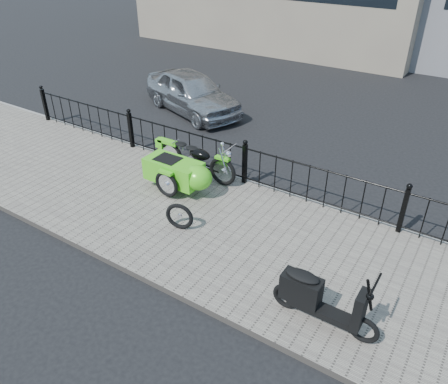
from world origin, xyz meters
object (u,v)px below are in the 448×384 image
Objects in this scene: spare_tire at (179,216)px; scooter at (318,299)px; motorcycle_sidecar at (184,170)px; sedan_car at (192,92)px.

scooter is at bearing -13.25° from spare_tire.
scooter reaches higher than spare_tire.
motorcycle_sidecar is 3.98× the size of spare_tire.
scooter is at bearing -26.72° from motorcycle_sidecar.
scooter reaches higher than motorcycle_sidecar.
motorcycle_sidecar is at bearing 153.28° from scooter.
sedan_car is at bearing 124.32° from spare_tire.
scooter is 0.43× the size of sedan_car.
motorcycle_sidecar is 0.59× the size of sedan_car.
scooter is at bearing -112.48° from sedan_car.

